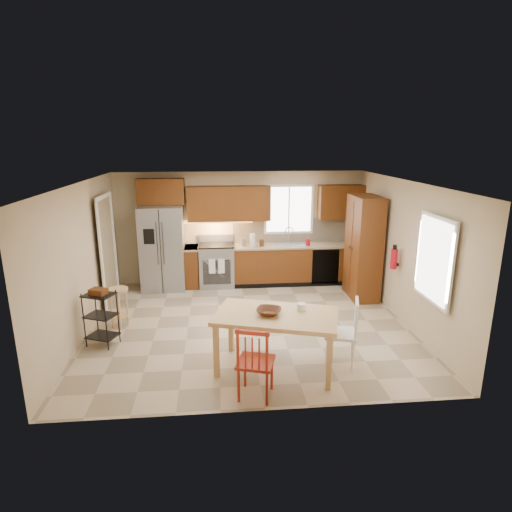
{
  "coord_description": "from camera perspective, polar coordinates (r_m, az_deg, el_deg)",
  "views": [
    {
      "loc": [
        -0.53,
        -6.97,
        3.18
      ],
      "look_at": [
        0.16,
        0.4,
        1.15
      ],
      "focal_mm": 30.0,
      "sensor_mm": 36.0,
      "label": 1
    }
  ],
  "objects": [
    {
      "name": "bar_stool",
      "position": [
        7.83,
        -17.78,
        -6.59
      ],
      "size": [
        0.42,
        0.42,
        0.71
      ],
      "primitive_type": null,
      "rotation": [
        0.0,
        0.0,
        0.27
      ],
      "color": "tan",
      "rests_on": "floor"
    },
    {
      "name": "upper_left_block",
      "position": [
        9.4,
        -3.63,
        7.01
      ],
      "size": [
        1.8,
        0.35,
        0.75
      ],
      "primitive_type": "cube",
      "color": "#643310",
      "rests_on": "wall_back"
    },
    {
      "name": "dining_table",
      "position": [
        6.17,
        2.68,
        -11.37
      ],
      "size": [
        1.88,
        1.4,
        0.82
      ],
      "primitive_type": null,
      "rotation": [
        0.0,
        0.0,
        -0.3
      ],
      "color": "tan",
      "rests_on": "floor"
    },
    {
      "name": "wall_right",
      "position": [
        7.94,
        19.22,
        0.4
      ],
      "size": [
        0.02,
        5.0,
        2.5
      ],
      "primitive_type": "cube",
      "color": "#CCB793",
      "rests_on": "ground"
    },
    {
      "name": "wall_front",
      "position": [
        4.9,
        1.31,
        -7.85
      ],
      "size": [
        5.5,
        0.02,
        2.5
      ],
      "primitive_type": "cube",
      "color": "#CCB793",
      "rests_on": "ground"
    },
    {
      "name": "canister_wood",
      "position": [
        9.41,
        0.77,
        1.74
      ],
      "size": [
        0.1,
        0.1,
        0.14
      ],
      "primitive_type": "cylinder",
      "color": "#532C16",
      "rests_on": "base_cabinet_run"
    },
    {
      "name": "wall_back",
      "position": [
        9.68,
        -2.12,
        3.81
      ],
      "size": [
        5.5,
        0.02,
        2.5
      ],
      "primitive_type": "cube",
      "color": "#CCB793",
      "rests_on": "ground"
    },
    {
      "name": "chair_white",
      "position": [
        6.37,
        11.25,
        -9.93
      ],
      "size": [
        0.58,
        0.58,
        0.99
      ],
      "primitive_type": null,
      "rotation": [
        0.0,
        0.0,
        1.27
      ],
      "color": "white",
      "rests_on": "floor"
    },
    {
      "name": "backsplash",
      "position": [
        9.84,
        5.42,
        3.49
      ],
      "size": [
        2.92,
        0.03,
        0.55
      ],
      "primitive_type": "cube",
      "color": "beige",
      "rests_on": "wall_back"
    },
    {
      "name": "utility_cart",
      "position": [
        7.24,
        -19.95,
        -7.83
      ],
      "size": [
        0.55,
        0.49,
        0.89
      ],
      "primitive_type": null,
      "rotation": [
        0.0,
        0.0,
        -0.4
      ],
      "color": "black",
      "rests_on": "floor"
    },
    {
      "name": "wall_left",
      "position": [
        7.57,
        -22.22,
        -0.61
      ],
      "size": [
        0.02,
        5.0,
        2.5
      ],
      "primitive_type": "cube",
      "color": "#CCB793",
      "rests_on": "ground"
    },
    {
      "name": "base_cabinet_narrow",
      "position": [
        9.59,
        -8.55,
        -1.4
      ],
      "size": [
        0.3,
        0.6,
        0.9
      ],
      "primitive_type": "cube",
      "color": "#653312",
      "rests_on": "floor"
    },
    {
      "name": "floor",
      "position": [
        7.68,
        -0.93,
        -9.13
      ],
      "size": [
        5.5,
        5.5,
        0.0
      ],
      "primitive_type": "plane",
      "color": "tan",
      "rests_on": "ground"
    },
    {
      "name": "doorway",
      "position": [
        8.8,
        -19.26,
        0.45
      ],
      "size": [
        0.04,
        0.95,
        2.1
      ],
      "primitive_type": "cube",
      "color": "#8C7A59",
      "rests_on": "wall_left"
    },
    {
      "name": "fire_extinguisher",
      "position": [
        8.07,
        17.92,
        -0.37
      ],
      "size": [
        0.12,
        0.12,
        0.36
      ],
      "primitive_type": "cylinder",
      "color": "#B40C1A",
      "rests_on": "wall_right"
    },
    {
      "name": "dishwasher",
      "position": [
        9.59,
        9.24,
        -1.42
      ],
      "size": [
        0.6,
        0.02,
        0.78
      ],
      "primitive_type": "cube",
      "color": "black",
      "rests_on": "floor"
    },
    {
      "name": "ceiling",
      "position": [
        7.03,
        -1.02,
        9.78
      ],
      "size": [
        5.5,
        5.0,
        0.02
      ],
      "primitive_type": "cube",
      "color": "silver",
      "rests_on": "ground"
    },
    {
      "name": "soap_bottle",
      "position": [
        9.55,
        6.94,
        1.98
      ],
      "size": [
        0.09,
        0.09,
        0.19
      ],
      "primitive_type": "imported",
      "color": "#B40C1A",
      "rests_on": "base_cabinet_run"
    },
    {
      "name": "chair_red",
      "position": [
        5.52,
        -0.05,
        -13.77
      ],
      "size": [
        0.58,
        0.58,
        0.99
      ],
      "primitive_type": null,
      "rotation": [
        0.0,
        0.0,
        -0.3
      ],
      "color": "#AD2F1A",
      "rests_on": "floor"
    },
    {
      "name": "table_bowl",
      "position": [
        5.98,
        1.72,
        -7.82
      ],
      "size": [
        0.42,
        0.42,
        0.08
      ],
      "primitive_type": "imported",
      "rotation": [
        0.0,
        0.0,
        -0.3
      ],
      "color": "#532C16",
      "rests_on": "dining_table"
    },
    {
      "name": "base_cabinet_run",
      "position": [
        9.74,
        5.62,
        -1.03
      ],
      "size": [
        2.92,
        0.6,
        0.9
      ],
      "primitive_type": "cube",
      "color": "#653312",
      "rests_on": "floor"
    },
    {
      "name": "range_stove",
      "position": [
        9.55,
        -5.26,
        -1.29
      ],
      "size": [
        0.76,
        0.63,
        0.92
      ],
      "primitive_type": "cube",
      "color": "gray",
      "rests_on": "floor"
    },
    {
      "name": "undercab_glow",
      "position": [
        9.44,
        -5.41,
        4.57
      ],
      "size": [
        1.6,
        0.3,
        0.01
      ],
      "primitive_type": "cube",
      "color": "#FFBF66",
      "rests_on": "wall_back"
    },
    {
      "name": "upper_right_block",
      "position": [
        9.8,
        11.26,
        7.08
      ],
      "size": [
        1.0,
        0.35,
        0.75
      ],
      "primitive_type": "cube",
      "color": "#643310",
      "rests_on": "wall_back"
    },
    {
      "name": "window_right",
      "position": [
        6.87,
        22.71,
        -0.46
      ],
      "size": [
        0.04,
        1.02,
        1.32
      ],
      "primitive_type": "cube",
      "color": "white",
      "rests_on": "wall_right"
    },
    {
      "name": "table_jar",
      "position": [
        6.13,
        6.02,
        -6.96
      ],
      "size": [
        0.17,
        0.17,
        0.15
      ],
      "primitive_type": "cylinder",
      "rotation": [
        0.0,
        0.0,
        -0.3
      ],
      "color": "white",
      "rests_on": "dining_table"
    },
    {
      "name": "canister_steel",
      "position": [
        9.4,
        -1.68,
        1.84
      ],
      "size": [
        0.11,
        0.11,
        0.18
      ],
      "primitive_type": "cylinder",
      "color": "gray",
      "rests_on": "base_cabinet_run"
    },
    {
      "name": "upper_over_fridge",
      "position": [
        9.43,
        -12.59,
        8.39
      ],
      "size": [
        1.0,
        0.35,
        0.55
      ],
      "primitive_type": "cube",
      "color": "#643310",
      "rests_on": "wall_back"
    },
    {
      "name": "paper_towel",
      "position": [
        9.4,
        -0.47,
        2.17
      ],
      "size": [
        0.12,
        0.12,
        0.28
      ],
      "primitive_type": "cylinder",
      "color": "white",
      "rests_on": "base_cabinet_run"
    },
    {
      "name": "window_back",
      "position": [
        9.71,
        4.39,
        6.22
      ],
      "size": [
        1.12,
        0.04,
        1.12
      ],
      "primitive_type": "cube",
      "color": "white",
      "rests_on": "wall_back"
    },
    {
      "name": "pantry",
      "position": [
        8.95,
        14.12,
        1.09
      ],
      "size": [
        0.5,
        0.95,
        2.1
      ],
      "primitive_type": "cube",
      "color": "#653312",
      "rests_on": "floor"
    },
    {
      "name": "refrigerator",
      "position": [
        9.45,
        -12.32,
        1.06
      ],
      "size": [
        0.92,
        0.75,
        1.82
      ],
      "primitive_type": "cube",
      "color": "gray",
      "rests_on": "floor"
    },
    {
      "name": "sink",
      "position": [
        9.6,
        4.57,
        1.29
      ],
      "size": [
        0.62,
        0.46,
        0.16
      ],
      "primitive_type": "cube",
      "color": "gray",
      "rests_on": "base_cabinet_run"
    }
  ]
}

